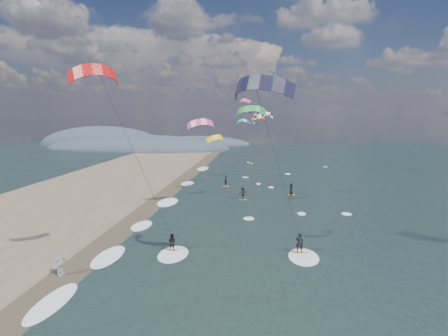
# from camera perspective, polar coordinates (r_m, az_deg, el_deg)

# --- Properties ---
(ground) EXTENTS (260.00, 260.00, 0.00)m
(ground) POSITION_cam_1_polar(r_m,az_deg,el_deg) (26.71, -0.57, -18.95)
(ground) COLOR black
(ground) RESTS_ON ground
(wet_sand_strip) EXTENTS (3.00, 240.00, 0.00)m
(wet_sand_strip) POSITION_cam_1_polar(r_m,az_deg,el_deg) (38.65, -17.06, -10.50)
(wet_sand_strip) COLOR #382D23
(wet_sand_strip) RESTS_ON ground
(coastal_hills) EXTENTS (80.00, 41.00, 15.00)m
(coastal_hills) POSITION_cam_1_polar(r_m,az_deg,el_deg) (140.32, -13.90, 3.10)
(coastal_hills) COLOR #3D4756
(coastal_hills) RESTS_ON ground
(kitesurfer_near_a) EXTENTS (8.04, 9.22, 15.33)m
(kitesurfer_near_a) POSITION_cam_1_polar(r_m,az_deg,el_deg) (27.08, 6.24, 7.26)
(kitesurfer_near_a) COLOR orange
(kitesurfer_near_a) RESTS_ON ground
(kitesurfer_near_b) EXTENTS (6.91, 8.98, 16.13)m
(kitesurfer_near_b) POSITION_cam_1_polar(r_m,az_deg,el_deg) (29.25, -14.69, 4.35)
(kitesurfer_near_b) COLOR orange
(kitesurfer_near_b) RESTS_ON ground
(far_kitesurfers) EXTENTS (11.65, 10.41, 1.86)m
(far_kitesurfers) POSITION_cam_1_polar(r_m,az_deg,el_deg) (56.23, 4.59, -3.31)
(far_kitesurfers) COLOR orange
(far_kitesurfers) RESTS_ON ground
(bg_kite_field) EXTENTS (10.86, 68.73, 7.92)m
(bg_kite_field) POSITION_cam_1_polar(r_m,az_deg,el_deg) (75.61, 3.31, 7.85)
(bg_kite_field) COLOR black
(bg_kite_field) RESTS_ON ground
(shoreline_surf) EXTENTS (2.40, 79.40, 0.11)m
(shoreline_surf) POSITION_cam_1_polar(r_m,az_deg,el_deg) (42.45, -13.03, -8.65)
(shoreline_surf) COLOR white
(shoreline_surf) RESTS_ON ground
(beach_walker) EXTENTS (0.78, 1.20, 1.89)m
(beach_walker) POSITION_cam_1_polar(r_m,az_deg,el_deg) (31.84, -23.73, -13.18)
(beach_walker) COLOR silver
(beach_walker) RESTS_ON ground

